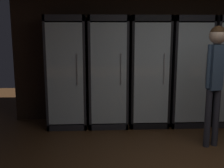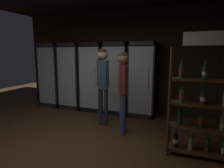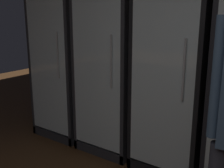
{
  "view_description": "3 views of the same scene",
  "coord_description": "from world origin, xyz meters",
  "px_view_note": "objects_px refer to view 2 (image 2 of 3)",
  "views": [
    {
      "loc": [
        -1.47,
        -2.16,
        1.67
      ],
      "look_at": [
        -1.23,
        2.42,
        0.78
      ],
      "focal_mm": 44.96,
      "sensor_mm": 36.0,
      "label": 1
    },
    {
      "loc": [
        1.87,
        -2.2,
        1.63
      ],
      "look_at": [
        0.09,
        2.36,
        0.83
      ],
      "focal_mm": 30.77,
      "sensor_mm": 36.0,
      "label": 2
    },
    {
      "loc": [
        0.39,
        0.25,
        1.47
      ],
      "look_at": [
        -1.13,
        2.39,
        0.81
      ],
      "focal_mm": 44.34,
      "sensor_mm": 36.0,
      "label": 3
    }
  ],
  "objects_px": {
    "cooler_right": "(118,79)",
    "wine_rack_wall": "(201,111)",
    "cooler_far_right": "(143,80)",
    "cooler_center": "(95,78)",
    "cooler_left": "(74,76)",
    "shopper_far": "(123,82)",
    "cooler_far_left": "(54,75)",
    "shopper_near": "(103,75)"
  },
  "relations": [
    {
      "from": "cooler_right",
      "to": "wine_rack_wall",
      "type": "bearing_deg",
      "value": -41.41
    },
    {
      "from": "cooler_far_right",
      "to": "cooler_center",
      "type": "bearing_deg",
      "value": -179.95
    },
    {
      "from": "cooler_left",
      "to": "shopper_far",
      "type": "xyz_separation_m",
      "value": [
        2.0,
        -1.36,
        0.12
      ]
    },
    {
      "from": "cooler_center",
      "to": "shopper_far",
      "type": "bearing_deg",
      "value": -46.25
    },
    {
      "from": "wine_rack_wall",
      "to": "shopper_far",
      "type": "bearing_deg",
      "value": 163.95
    },
    {
      "from": "cooler_far_right",
      "to": "shopper_far",
      "type": "height_order",
      "value": "cooler_far_right"
    },
    {
      "from": "cooler_far_left",
      "to": "cooler_center",
      "type": "height_order",
      "value": "same"
    },
    {
      "from": "shopper_near",
      "to": "cooler_left",
      "type": "bearing_deg",
      "value": 143.21
    },
    {
      "from": "cooler_left",
      "to": "cooler_right",
      "type": "bearing_deg",
      "value": -0.04
    },
    {
      "from": "shopper_far",
      "to": "wine_rack_wall",
      "type": "distance_m",
      "value": 1.49
    },
    {
      "from": "cooler_left",
      "to": "cooler_center",
      "type": "height_order",
      "value": "same"
    },
    {
      "from": "cooler_center",
      "to": "shopper_far",
      "type": "relative_size",
      "value": 1.16
    },
    {
      "from": "shopper_far",
      "to": "cooler_far_right",
      "type": "bearing_deg",
      "value": 85.08
    },
    {
      "from": "cooler_far_left",
      "to": "cooler_left",
      "type": "xyz_separation_m",
      "value": [
        0.71,
        0.0,
        -0.01
      ]
    },
    {
      "from": "shopper_near",
      "to": "wine_rack_wall",
      "type": "bearing_deg",
      "value": -19.01
    },
    {
      "from": "cooler_far_left",
      "to": "cooler_center",
      "type": "xyz_separation_m",
      "value": [
        1.41,
        0.0,
        -0.01
      ]
    },
    {
      "from": "shopper_near",
      "to": "cooler_far_right",
      "type": "bearing_deg",
      "value": 58.46
    },
    {
      "from": "cooler_far_left",
      "to": "cooler_right",
      "type": "relative_size",
      "value": 1.0
    },
    {
      "from": "shopper_near",
      "to": "shopper_far",
      "type": "xyz_separation_m",
      "value": [
        0.55,
        -0.27,
        -0.09
      ]
    },
    {
      "from": "cooler_left",
      "to": "cooler_far_left",
      "type": "bearing_deg",
      "value": -179.79
    },
    {
      "from": "cooler_far_left",
      "to": "wine_rack_wall",
      "type": "distance_m",
      "value": 4.48
    },
    {
      "from": "cooler_far_left",
      "to": "shopper_near",
      "type": "xyz_separation_m",
      "value": [
        2.16,
        -1.08,
        0.21
      ]
    },
    {
      "from": "cooler_far_right",
      "to": "cooler_right",
      "type": "bearing_deg",
      "value": -179.89
    },
    {
      "from": "cooler_right",
      "to": "cooler_center",
      "type": "bearing_deg",
      "value": 180.0
    },
    {
      "from": "cooler_right",
      "to": "wine_rack_wall",
      "type": "xyz_separation_m",
      "value": [
        1.99,
        -1.76,
        -0.18
      ]
    },
    {
      "from": "cooler_far_left",
      "to": "wine_rack_wall",
      "type": "relative_size",
      "value": 0.98
    },
    {
      "from": "cooler_far_right",
      "to": "wine_rack_wall",
      "type": "relative_size",
      "value": 0.98
    },
    {
      "from": "cooler_far_right",
      "to": "shopper_near",
      "type": "height_order",
      "value": "cooler_far_right"
    },
    {
      "from": "cooler_center",
      "to": "shopper_near",
      "type": "distance_m",
      "value": 1.34
    },
    {
      "from": "cooler_center",
      "to": "cooler_right",
      "type": "relative_size",
      "value": 1.0
    },
    {
      "from": "cooler_center",
      "to": "cooler_right",
      "type": "xyz_separation_m",
      "value": [
        0.71,
        -0.0,
        -0.0
      ]
    },
    {
      "from": "cooler_far_right",
      "to": "shopper_near",
      "type": "relative_size",
      "value": 1.1
    },
    {
      "from": "cooler_far_right",
      "to": "shopper_near",
      "type": "xyz_separation_m",
      "value": [
        -0.67,
        -1.09,
        0.22
      ]
    },
    {
      "from": "cooler_center",
      "to": "wine_rack_wall",
      "type": "xyz_separation_m",
      "value": [
        2.7,
        -1.76,
        -0.18
      ]
    },
    {
      "from": "cooler_center",
      "to": "cooler_far_right",
      "type": "height_order",
      "value": "same"
    },
    {
      "from": "cooler_left",
      "to": "shopper_far",
      "type": "bearing_deg",
      "value": -34.09
    },
    {
      "from": "shopper_far",
      "to": "cooler_center",
      "type": "bearing_deg",
      "value": 133.75
    },
    {
      "from": "cooler_left",
      "to": "cooler_center",
      "type": "distance_m",
      "value": 0.71
    },
    {
      "from": "cooler_far_right",
      "to": "wine_rack_wall",
      "type": "distance_m",
      "value": 2.19
    },
    {
      "from": "cooler_left",
      "to": "shopper_far",
      "type": "relative_size",
      "value": 1.16
    },
    {
      "from": "cooler_far_left",
      "to": "cooler_left",
      "type": "distance_m",
      "value": 0.71
    },
    {
      "from": "cooler_right",
      "to": "cooler_far_right",
      "type": "relative_size",
      "value": 1.0
    }
  ]
}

